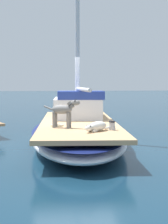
# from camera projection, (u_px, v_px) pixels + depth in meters

# --- Properties ---
(ground_plane) EXTENTS (120.00, 120.00, 0.00)m
(ground_plane) POSITION_uv_depth(u_px,v_px,m) (78.00, 145.00, 10.31)
(ground_plane) COLOR #143347
(sailboat_main) EXTENTS (3.30, 7.47, 0.66)m
(sailboat_main) POSITION_uv_depth(u_px,v_px,m) (78.00, 133.00, 10.29)
(sailboat_main) COLOR white
(sailboat_main) RESTS_ON ground
(cabin_house) EXTENTS (1.64, 2.36, 0.84)m
(cabin_house) POSITION_uv_depth(u_px,v_px,m) (77.00, 107.00, 11.34)
(cabin_house) COLOR silver
(cabin_house) RESTS_ON sailboat_main
(dog_grey) EXTENTS (0.87, 0.51, 0.70)m
(dog_grey) POSITION_uv_depth(u_px,v_px,m) (64.00, 110.00, 8.83)
(dog_grey) COLOR gray
(dog_grey) RESTS_ON sailboat_main
(dog_white) EXTENTS (0.72, 0.74, 0.22)m
(dog_white) POSITION_uv_depth(u_px,v_px,m) (97.00, 126.00, 8.27)
(dog_white) COLOR silver
(dog_white) RESTS_ON sailboat_main
(deck_winch) EXTENTS (0.16, 0.16, 0.21)m
(deck_winch) POSITION_uv_depth(u_px,v_px,m) (112.00, 126.00, 8.47)
(deck_winch) COLOR #B7B7BC
(deck_winch) RESTS_ON sailboat_main
(coiled_rope) EXTENTS (0.32, 0.32, 0.04)m
(coiled_rope) POSITION_uv_depth(u_px,v_px,m) (57.00, 125.00, 9.24)
(coiled_rope) COLOR beige
(coiled_rope) RESTS_ON sailboat_main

